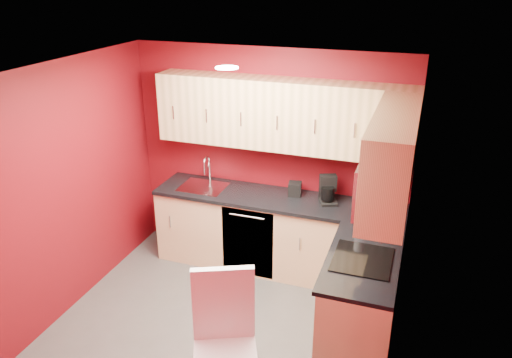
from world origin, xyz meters
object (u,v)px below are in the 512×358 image
Objects in this scene: microwave at (384,183)px; sink at (204,184)px; dining_chair at (225,352)px; coffee_maker at (329,190)px; paper_towel at (362,218)px; napkin_holder at (295,189)px.

sink is (-2.09, 1.00, -0.72)m from microwave.
dining_chair is (1.14, -2.13, -0.35)m from sink.
coffee_maker is at bearing 57.34° from dining_chair.
paper_towel is at bearing -13.49° from sink.
dining_chair is (-0.95, -1.12, -1.06)m from microwave.
sink is at bearing -174.04° from napkin_holder.
dining_chair is at bearing -130.35° from microwave.
napkin_holder is at bearing 132.60° from microwave.
coffee_maker is (1.46, 0.04, 0.12)m from sink.
napkin_holder is (1.07, 0.11, 0.04)m from sink.
paper_towel is at bearing 41.72° from dining_chair.
sink is 2.44m from dining_chair.
napkin_holder is (-1.03, 1.11, -0.67)m from microwave.
sink is at bearing 93.99° from dining_chair.
sink is at bearing 166.51° from paper_towel.
paper_towel is at bearing -71.72° from coffee_maker.
microwave is at bearing -25.60° from sink.
paper_towel is (0.43, -0.49, -0.02)m from coffee_maker.
microwave is 2.43m from sink.
coffee_maker reaches higher than napkin_holder.
sink is 1.94m from paper_towel.
microwave is 5.01× the size of napkin_holder.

